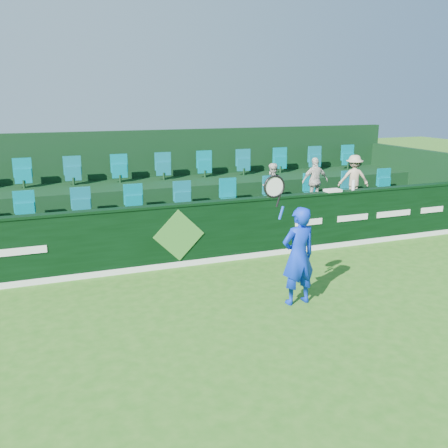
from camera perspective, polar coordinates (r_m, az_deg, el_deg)
name	(u,v)px	position (r m, az deg, el deg)	size (l,w,h in m)	color
ground	(256,353)	(7.28, 3.71, -14.46)	(60.00, 60.00, 0.00)	#286618
sponsor_hoarding	(178,235)	(10.53, -5.33, -1.28)	(16.00, 0.25, 1.35)	black
stand_tier_front	(165,235)	(11.63, -6.80, -1.21)	(16.00, 2.00, 0.80)	black
stand_tier_back	(146,207)	(13.37, -8.87, 1.88)	(16.00, 1.80, 1.30)	black
stand_rear	(142,184)	(13.68, -9.36, 4.57)	(16.00, 4.10, 2.60)	black
seat_row_front	(159,202)	(11.84, -7.39, 2.55)	(13.50, 0.50, 0.60)	#0C6372
seat_row_back	(142,170)	(13.49, -9.30, 6.08)	(13.50, 0.50, 0.60)	#0C6372
tennis_player	(298,255)	(8.62, 8.46, -3.53)	(1.10, 0.45, 2.35)	#0B2ECA
spectator_left	(272,186)	(12.37, 5.48, 4.35)	(0.55, 0.43, 1.12)	beige
spectator_middle	(315,181)	(12.95, 10.35, 4.83)	(0.71, 0.30, 1.21)	beige
spectator_right	(354,178)	(13.59, 14.60, 5.07)	(0.79, 0.46, 1.23)	tan
towel	(333,190)	(11.92, 12.32, 3.77)	(0.37, 0.24, 0.06)	silver
drinks_bottle	(353,185)	(12.22, 14.56, 4.34)	(0.08, 0.08, 0.24)	white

